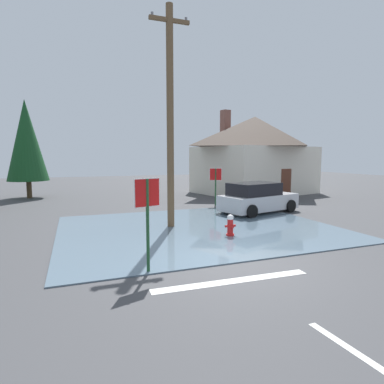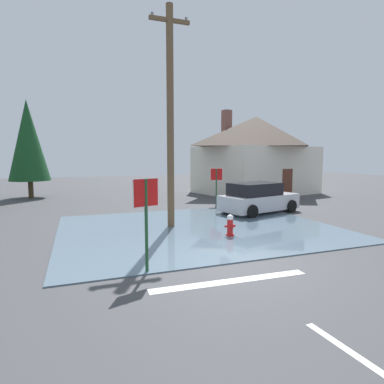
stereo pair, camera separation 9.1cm
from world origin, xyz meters
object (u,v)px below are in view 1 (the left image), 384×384
at_px(utility_pole, 170,115).
at_px(fire_hydrant, 230,226).
at_px(stop_sign_far, 216,179).
at_px(house, 254,154).
at_px(parked_car, 257,198).
at_px(pine_tree_mid_left, 26,140).
at_px(stop_sign_near, 147,206).

bearing_deg(utility_pole, fire_hydrant, -54.84).
relative_size(fire_hydrant, utility_pole, 0.09).
bearing_deg(stop_sign_far, utility_pole, -131.68).
distance_m(house, parked_car, 9.48).
xyz_separation_m(utility_pole, stop_sign_far, (4.13, 4.64, -2.94)).
height_order(house, pine_tree_mid_left, pine_tree_mid_left).
bearing_deg(utility_pole, stop_sign_near, -113.00).
height_order(utility_pole, pine_tree_mid_left, utility_pole).
bearing_deg(pine_tree_mid_left, parked_car, -41.95).
xyz_separation_m(stop_sign_near, house, (11.75, 14.33, 1.41)).
bearing_deg(house, fire_hydrant, -124.65).
bearing_deg(house, stop_sign_far, -138.46).
bearing_deg(house, utility_pole, -135.39).
xyz_separation_m(utility_pole, house, (9.75, 9.62, -1.41)).
bearing_deg(pine_tree_mid_left, stop_sign_near, -74.83).
height_order(stop_sign_near, stop_sign_far, stop_sign_near).
xyz_separation_m(house, parked_car, (-4.63, -7.94, -2.35)).
xyz_separation_m(stop_sign_far, parked_car, (0.99, -2.96, -0.82)).
distance_m(house, pine_tree_mid_left, 16.56).
bearing_deg(house, stop_sign_near, -129.35).
relative_size(stop_sign_near, parked_car, 0.53).
relative_size(stop_sign_far, pine_tree_mid_left, 0.33).
bearing_deg(pine_tree_mid_left, utility_pole, -61.63).
bearing_deg(stop_sign_near, fire_hydrant, 34.95).
bearing_deg(parked_car, stop_sign_far, 108.52).
bearing_deg(utility_pole, pine_tree_mid_left, 118.37).
relative_size(fire_hydrant, pine_tree_mid_left, 0.12).
height_order(fire_hydrant, pine_tree_mid_left, pine_tree_mid_left).
relative_size(utility_pole, parked_car, 1.93).
height_order(utility_pole, stop_sign_far, utility_pole).
relative_size(stop_sign_near, pine_tree_mid_left, 0.35).
distance_m(utility_pole, parked_car, 6.57).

